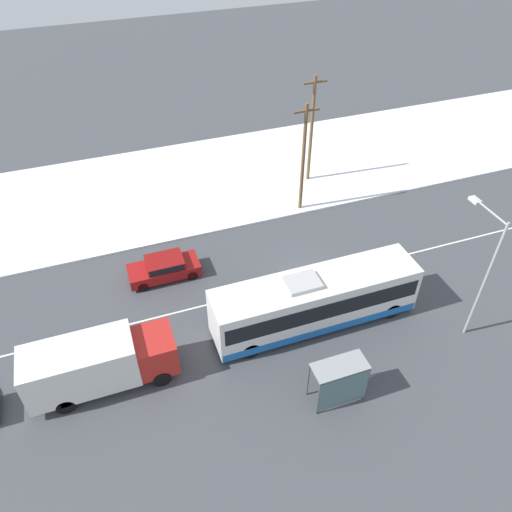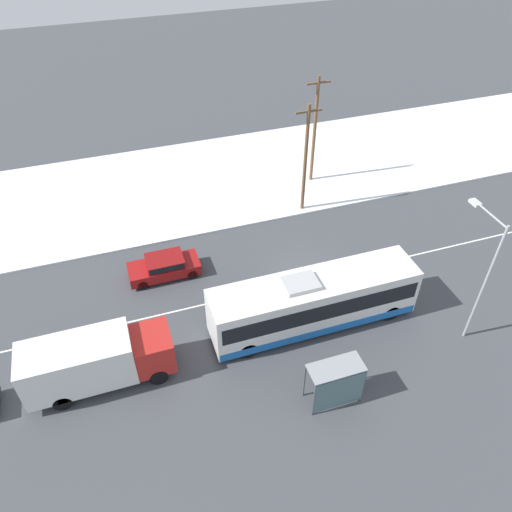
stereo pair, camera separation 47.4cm
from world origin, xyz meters
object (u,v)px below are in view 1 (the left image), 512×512
object	(u,v)px
bus_shelter	(341,380)
streetlamp	(483,262)
box_truck	(98,363)
pedestrian_at_stop	(334,368)
sedan_car	(164,267)
city_bus	(315,301)
utility_pole_snowlot	(311,129)
utility_pole_roadside	(303,158)

from	to	relation	value
bus_shelter	streetlamp	distance (m)	9.28
box_truck	pedestrian_at_stop	distance (m)	11.40
sedan_car	pedestrian_at_stop	size ratio (longest dim) A/B	2.54
city_bus	sedan_car	xyz separation A→B (m)	(-7.01, 6.45, -0.89)
box_truck	sedan_car	world-z (taller)	box_truck
box_truck	bus_shelter	size ratio (longest dim) A/B	2.73
sedan_car	pedestrian_at_stop	xyz separation A→B (m)	(6.28, -10.39, 0.28)
city_bus	sedan_car	world-z (taller)	city_bus
sedan_car	streetlamp	xyz separation A→B (m)	(14.51, -9.46, 3.96)
pedestrian_at_stop	utility_pole_snowlot	world-z (taller)	utility_pole_snowlot
box_truck	streetlamp	bearing A→B (deg)	-8.18
city_bus	bus_shelter	xyz separation A→B (m)	(-1.02, -5.08, 0.02)
box_truck	utility_pole_roadside	xyz separation A→B (m)	(15.19, 10.59, 2.57)
city_bus	pedestrian_at_stop	distance (m)	4.06
box_truck	utility_pole_snowlot	world-z (taller)	utility_pole_snowlot
pedestrian_at_stop	bus_shelter	distance (m)	1.33
box_truck	sedan_car	size ratio (longest dim) A/B	1.65
bus_shelter	utility_pole_snowlot	bearing A→B (deg)	69.99
city_bus	utility_pole_snowlot	bearing A→B (deg)	67.00
city_bus	utility_pole_snowlot	xyz separation A→B (m)	(5.83, 13.73, 2.69)
streetlamp	utility_pole_snowlot	distance (m)	16.83
streetlamp	sedan_car	bearing A→B (deg)	146.90
pedestrian_at_stop	city_bus	bearing A→B (deg)	79.48
streetlamp	box_truck	bearing A→B (deg)	171.82
box_truck	utility_pole_snowlot	size ratio (longest dim) A/B	0.85
box_truck	utility_pole_snowlot	xyz separation A→B (m)	(17.34, 14.01, 2.71)
box_truck	utility_pole_roadside	distance (m)	18.69
utility_pole_roadside	city_bus	bearing A→B (deg)	-109.63
city_bus	box_truck	size ratio (longest dim) A/B	1.60
box_truck	utility_pole_snowlot	bearing A→B (deg)	38.94
bus_shelter	utility_pole_snowlot	distance (m)	20.20
streetlamp	utility_pole_snowlot	bearing A→B (deg)	95.68
sedan_car	utility_pole_roadside	size ratio (longest dim) A/B	0.54
utility_pole_roadside	pedestrian_at_stop	bearing A→B (deg)	-107.19
bus_shelter	utility_pole_snowlot	xyz separation A→B (m)	(6.85, 18.82, 2.67)
bus_shelter	sedan_car	bearing A→B (deg)	117.46
utility_pole_snowlot	city_bus	bearing A→B (deg)	-113.00
box_truck	city_bus	bearing A→B (deg)	1.39
bus_shelter	utility_pole_roadside	size ratio (longest dim) A/B	0.32
bus_shelter	streetlamp	xyz separation A→B (m)	(8.52, 2.07, 3.05)
pedestrian_at_stop	box_truck	bearing A→B (deg)	161.21
pedestrian_at_stop	streetlamp	size ratio (longest dim) A/B	0.23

